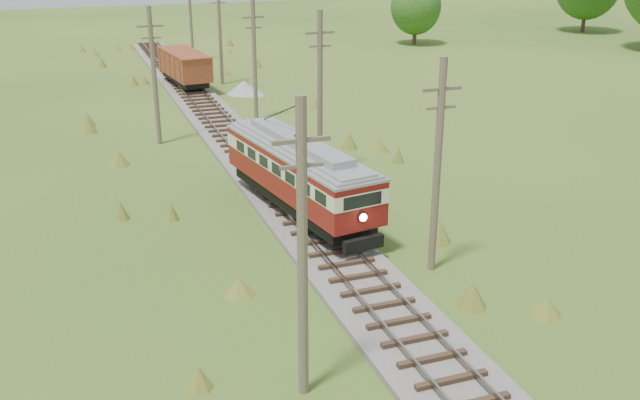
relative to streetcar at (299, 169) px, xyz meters
name	(u,v)px	position (x,y,z in m)	size (l,w,h in m)	color
railbed_main	(252,160)	(0.00, 8.98, -2.26)	(3.60, 96.00, 0.57)	#605B54
streetcar	(299,169)	(0.00, 0.00, 0.00)	(4.35, 11.44, 5.17)	black
gondola	(184,66)	(0.00, 31.06, -0.47)	(3.46, 8.18, 2.64)	black
gravel_pile	(246,88)	(4.35, 27.34, -1.95)	(2.99, 3.17, 1.09)	gray
utility_pole_r_2	(437,166)	(3.30, -7.02, 1.97)	(1.60, 0.30, 8.60)	brown
utility_pole_r_3	(320,92)	(3.20, 5.98, 2.17)	(1.60, 0.30, 9.00)	brown
utility_pole_r_4	(254,59)	(3.00, 18.98, 1.87)	(1.60, 0.30, 8.40)	brown
utility_pole_r_5	(220,32)	(3.40, 31.98, 2.12)	(1.60, 0.30, 8.90)	brown
utility_pole_r_6	(191,16)	(3.20, 44.98, 2.02)	(1.60, 0.30, 8.70)	brown
utility_pole_l_a	(302,251)	(-4.20, -13.02, 2.17)	(1.60, 0.30, 9.00)	brown
utility_pole_l_b	(154,75)	(-4.50, 14.98, 1.97)	(1.60, 0.30, 8.60)	brown
tree_mid_b	(416,7)	(30.00, 46.98, 1.88)	(5.88, 5.88, 7.57)	#38281C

